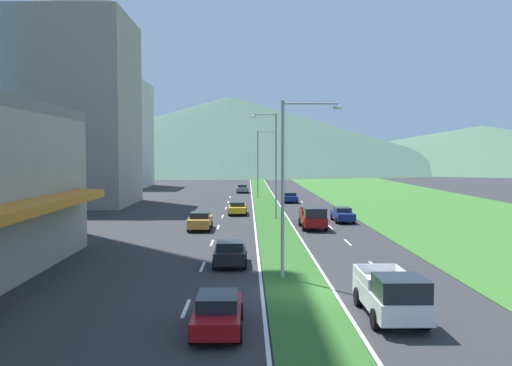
% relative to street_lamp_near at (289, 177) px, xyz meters
% --- Properties ---
extents(ground_plane, '(600.00, 600.00, 0.00)m').
position_rel_street_lamp_near_xyz_m(ground_plane, '(0.22, -2.93, -5.46)').
color(ground_plane, '#2D2D30').
extents(grass_median, '(3.20, 240.00, 0.06)m').
position_rel_street_lamp_near_xyz_m(grass_median, '(0.22, 57.07, -5.43)').
color(grass_median, '#2D6023').
rests_on(grass_median, ground_plane).
extents(grass_verge_right, '(24.00, 240.00, 0.06)m').
position_rel_street_lamp_near_xyz_m(grass_verge_right, '(20.82, 57.07, -5.43)').
color(grass_verge_right, '#387028').
rests_on(grass_verge_right, ground_plane).
extents(lane_dash_left_2, '(0.16, 2.80, 0.01)m').
position_rel_street_lamp_near_xyz_m(lane_dash_left_2, '(-4.88, -5.55, -5.45)').
color(lane_dash_left_2, silver).
rests_on(lane_dash_left_2, ground_plane).
extents(lane_dash_left_3, '(0.16, 2.80, 0.01)m').
position_rel_street_lamp_near_xyz_m(lane_dash_left_3, '(-4.88, 3.14, -5.45)').
color(lane_dash_left_3, silver).
rests_on(lane_dash_left_3, ground_plane).
extents(lane_dash_left_4, '(0.16, 2.80, 0.01)m').
position_rel_street_lamp_near_xyz_m(lane_dash_left_4, '(-4.88, 11.83, -5.45)').
color(lane_dash_left_4, silver).
rests_on(lane_dash_left_4, ground_plane).
extents(lane_dash_left_5, '(0.16, 2.80, 0.01)m').
position_rel_street_lamp_near_xyz_m(lane_dash_left_5, '(-4.88, 20.51, -5.45)').
color(lane_dash_left_5, silver).
rests_on(lane_dash_left_5, ground_plane).
extents(lane_dash_left_6, '(0.16, 2.80, 0.01)m').
position_rel_street_lamp_near_xyz_m(lane_dash_left_6, '(-4.88, 29.20, -5.45)').
color(lane_dash_left_6, silver).
rests_on(lane_dash_left_6, ground_plane).
extents(lane_dash_left_7, '(0.16, 2.80, 0.01)m').
position_rel_street_lamp_near_xyz_m(lane_dash_left_7, '(-4.88, 37.89, -5.45)').
color(lane_dash_left_7, silver).
rests_on(lane_dash_left_7, ground_plane).
extents(lane_dash_left_8, '(0.16, 2.80, 0.01)m').
position_rel_street_lamp_near_xyz_m(lane_dash_left_8, '(-4.88, 46.58, -5.45)').
color(lane_dash_left_8, silver).
rests_on(lane_dash_left_8, ground_plane).
extents(lane_dash_left_9, '(0.16, 2.80, 0.01)m').
position_rel_street_lamp_near_xyz_m(lane_dash_left_9, '(-4.88, 55.27, -5.45)').
color(lane_dash_left_9, silver).
rests_on(lane_dash_left_9, ground_plane).
extents(lane_dash_right_2, '(0.16, 2.80, 0.01)m').
position_rel_street_lamp_near_xyz_m(lane_dash_right_2, '(5.32, -5.55, -5.45)').
color(lane_dash_right_2, silver).
rests_on(lane_dash_right_2, ground_plane).
extents(lane_dash_right_3, '(0.16, 2.80, 0.01)m').
position_rel_street_lamp_near_xyz_m(lane_dash_right_3, '(5.32, 3.14, -5.45)').
color(lane_dash_right_3, silver).
rests_on(lane_dash_right_3, ground_plane).
extents(lane_dash_right_4, '(0.16, 2.80, 0.01)m').
position_rel_street_lamp_near_xyz_m(lane_dash_right_4, '(5.32, 11.83, -5.45)').
color(lane_dash_right_4, silver).
rests_on(lane_dash_right_4, ground_plane).
extents(lane_dash_right_5, '(0.16, 2.80, 0.01)m').
position_rel_street_lamp_near_xyz_m(lane_dash_right_5, '(5.32, 20.51, -5.45)').
color(lane_dash_right_5, silver).
rests_on(lane_dash_right_5, ground_plane).
extents(lane_dash_right_6, '(0.16, 2.80, 0.01)m').
position_rel_street_lamp_near_xyz_m(lane_dash_right_6, '(5.32, 29.20, -5.45)').
color(lane_dash_right_6, silver).
rests_on(lane_dash_right_6, ground_plane).
extents(lane_dash_right_7, '(0.16, 2.80, 0.01)m').
position_rel_street_lamp_near_xyz_m(lane_dash_right_7, '(5.32, 37.89, -5.45)').
color(lane_dash_right_7, silver).
rests_on(lane_dash_right_7, ground_plane).
extents(lane_dash_right_8, '(0.16, 2.80, 0.01)m').
position_rel_street_lamp_near_xyz_m(lane_dash_right_8, '(5.32, 46.58, -5.45)').
color(lane_dash_right_8, silver).
rests_on(lane_dash_right_8, ground_plane).
extents(lane_dash_right_9, '(0.16, 2.80, 0.01)m').
position_rel_street_lamp_near_xyz_m(lane_dash_right_9, '(5.32, 55.27, -5.45)').
color(lane_dash_right_9, silver).
rests_on(lane_dash_right_9, ground_plane).
extents(edge_line_median_left, '(0.16, 240.00, 0.01)m').
position_rel_street_lamp_near_xyz_m(edge_line_median_left, '(-1.53, 57.07, -5.45)').
color(edge_line_median_left, silver).
rests_on(edge_line_median_left, ground_plane).
extents(edge_line_median_right, '(0.16, 240.00, 0.01)m').
position_rel_street_lamp_near_xyz_m(edge_line_median_right, '(1.97, 57.07, -5.45)').
color(edge_line_median_right, silver).
rests_on(edge_line_median_right, ground_plane).
extents(domed_building, '(14.67, 14.67, 35.49)m').
position_rel_street_lamp_near_xyz_m(domed_building, '(-24.68, 42.85, 9.86)').
color(domed_building, '#9E9384').
rests_on(domed_building, ground_plane).
extents(midrise_colored, '(13.68, 13.68, 20.85)m').
position_rel_street_lamp_near_xyz_m(midrise_colored, '(-29.00, 81.68, 4.96)').
color(midrise_colored, beige).
rests_on(midrise_colored, ground_plane).
extents(hill_far_left, '(207.39, 207.39, 36.98)m').
position_rel_street_lamp_near_xyz_m(hill_far_left, '(-107.45, 223.42, 13.03)').
color(hill_far_left, '#3D5647').
rests_on(hill_far_left, ground_plane).
extents(hill_far_center, '(219.88, 219.88, 32.60)m').
position_rel_street_lamp_near_xyz_m(hill_far_center, '(-10.21, 220.08, 10.84)').
color(hill_far_center, '#3D5647').
rests_on(hill_far_center, ground_plane).
extents(hill_far_right, '(239.47, 239.47, 20.20)m').
position_rel_street_lamp_near_xyz_m(hill_far_right, '(110.33, 232.96, 4.64)').
color(hill_far_right, '#47664C').
rests_on(hill_far_right, ground_plane).
extents(street_lamp_near, '(3.26, 0.28, 9.45)m').
position_rel_street_lamp_near_xyz_m(street_lamp_near, '(0.00, 0.00, 0.00)').
color(street_lamp_near, '#99999E').
rests_on(street_lamp_near, ground_plane).
extents(street_lamp_mid, '(2.61, 0.28, 10.76)m').
position_rel_street_lamp_near_xyz_m(street_lamp_mid, '(0.44, 26.62, 0.61)').
color(street_lamp_mid, '#99999E').
rests_on(street_lamp_mid, ground_plane).
extents(street_lamp_far, '(3.13, 0.31, 10.10)m').
position_rel_street_lamp_near_xyz_m(street_lamp_far, '(-0.35, 53.22, 0.32)').
color(street_lamp_far, '#99999E').
rests_on(street_lamp_far, ground_plane).
extents(car_0, '(1.88, 4.73, 1.41)m').
position_rel_street_lamp_near_xyz_m(car_0, '(7.09, 24.30, -4.72)').
color(car_0, navy).
rests_on(car_0, ground_plane).
extents(car_1, '(1.99, 4.11, 1.36)m').
position_rel_street_lamp_near_xyz_m(car_1, '(3.59, 45.62, -4.74)').
color(car_1, navy).
rests_on(car_1, ground_plane).
extents(car_2, '(1.98, 4.74, 1.39)m').
position_rel_street_lamp_near_xyz_m(car_2, '(-3.30, 31.04, -4.73)').
color(car_2, yellow).
rests_on(car_2, ground_plane).
extents(car_3, '(1.97, 4.00, 1.46)m').
position_rel_street_lamp_near_xyz_m(car_3, '(-3.25, 3.54, -4.71)').
color(car_3, black).
rests_on(car_3, ground_plane).
extents(car_4, '(1.88, 4.54, 1.43)m').
position_rel_street_lamp_near_xyz_m(car_4, '(-3.35, -8.55, -4.73)').
color(car_4, maroon).
rests_on(car_4, ground_plane).
extents(car_5, '(2.00, 4.72, 1.39)m').
position_rel_street_lamp_near_xyz_m(car_5, '(-3.09, 64.57, -4.73)').
color(car_5, slate).
rests_on(car_5, ground_plane).
extents(car_7, '(2.00, 4.46, 1.58)m').
position_rel_street_lamp_near_xyz_m(car_7, '(-6.37, 18.83, -4.66)').
color(car_7, '#C6842D').
rests_on(car_7, ground_plane).
extents(pickup_truck_0, '(2.18, 5.40, 2.00)m').
position_rel_street_lamp_near_xyz_m(pickup_truck_0, '(3.59, 19.26, -4.48)').
color(pickup_truck_0, maroon).
rests_on(pickup_truck_0, ground_plane).
extents(pickup_truck_1, '(2.18, 5.40, 2.00)m').
position_rel_street_lamp_near_xyz_m(pickup_truck_1, '(3.58, -7.22, -4.48)').
color(pickup_truck_1, silver).
rests_on(pickup_truck_1, ground_plane).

